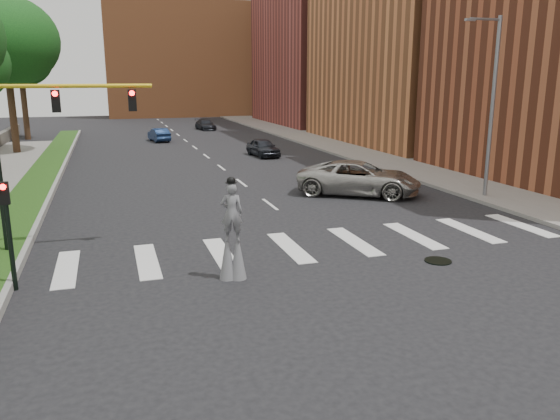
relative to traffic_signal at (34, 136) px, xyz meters
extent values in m
plane|color=black|center=(9.78, -3.00, -4.15)|extent=(160.00, 160.00, 0.00)
cube|color=#1D4212|center=(-1.72, 17.00, -4.03)|extent=(2.00, 60.00, 0.25)
cube|color=gray|center=(-0.67, 17.00, -4.01)|extent=(0.20, 60.00, 0.28)
cube|color=slate|center=(22.28, 22.00, -4.06)|extent=(5.00, 90.00, 0.18)
cylinder|color=black|center=(12.78, -5.00, -4.13)|extent=(0.90, 0.90, 0.04)
cube|color=#B86839|center=(31.78, 27.00, 7.85)|extent=(16.00, 22.00, 24.00)
cube|color=brown|center=(31.78, 51.00, 5.85)|extent=(16.00, 22.00, 20.00)
cube|color=#B86839|center=(15.78, 75.00, 4.85)|extent=(26.00, 14.00, 18.00)
cylinder|color=slate|center=(20.78, 3.00, 0.35)|extent=(0.20, 0.20, 9.00)
cylinder|color=slate|center=(19.98, 3.00, 4.65)|extent=(1.80, 0.12, 0.12)
cube|color=slate|center=(19.08, 3.00, 4.60)|extent=(0.50, 0.18, 0.12)
cylinder|color=gold|center=(1.38, 0.00, 1.65)|extent=(5.20, 0.14, 0.14)
cube|color=black|center=(0.78, 0.00, 1.15)|extent=(0.28, 0.18, 0.75)
cylinder|color=#FF0C0C|center=(0.78, -0.10, 1.40)|extent=(0.18, 0.06, 0.18)
cube|color=black|center=(3.28, 0.00, 1.15)|extent=(0.28, 0.18, 0.75)
cylinder|color=#FF0C0C|center=(3.28, -0.10, 1.40)|extent=(0.18, 0.06, 0.18)
cylinder|color=black|center=(-0.52, -3.50, -2.65)|extent=(0.14, 0.14, 3.00)
cube|color=black|center=(-0.52, -3.50, -1.25)|extent=(0.25, 0.16, 0.65)
cylinder|color=#FF0C0C|center=(-0.52, -3.60, -1.05)|extent=(0.16, 0.05, 0.16)
cylinder|color=#352215|center=(5.94, -4.54, -3.55)|extent=(0.07, 0.07, 1.20)
cylinder|color=#352215|center=(5.63, -4.46, -3.55)|extent=(0.07, 0.07, 1.20)
cone|color=slate|center=(5.94, -4.54, -3.40)|extent=(0.52, 0.52, 1.50)
cone|color=slate|center=(5.63, -4.46, -3.40)|extent=(0.52, 0.52, 1.50)
imported|color=slate|center=(5.78, -4.50, -2.04)|extent=(0.75, 0.59, 1.82)
sphere|color=black|center=(5.78, -4.50, -1.07)|extent=(0.26, 0.26, 0.26)
cylinder|color=black|center=(5.78, -4.50, -1.12)|extent=(0.34, 0.34, 0.02)
cube|color=yellow|center=(5.82, -4.36, -1.54)|extent=(0.22, 0.05, 0.10)
imported|color=#A5A29B|center=(14.97, 5.83, -3.25)|extent=(7.04, 6.00, 1.79)
imported|color=black|center=(14.11, 21.60, -3.45)|extent=(2.09, 4.28, 1.41)
imported|color=navy|center=(7.19, 35.03, -3.50)|extent=(2.00, 4.15, 1.31)
imported|color=black|center=(13.75, 46.09, -3.54)|extent=(2.27, 4.39, 1.22)
cylinder|color=#352215|center=(-4.82, 28.82, -0.72)|extent=(0.56, 0.56, 6.85)
ellipsoid|color=#113914|center=(-4.82, 28.82, 4.77)|extent=(8.27, 8.27, 7.03)
cylinder|color=#352215|center=(-5.41, 40.75, -0.99)|extent=(0.56, 0.56, 6.32)
ellipsoid|color=#113914|center=(-5.41, 40.75, 3.70)|extent=(6.14, 6.14, 5.22)
camera|label=1|loc=(2.38, -20.16, 1.89)|focal=35.00mm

